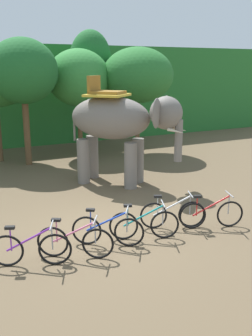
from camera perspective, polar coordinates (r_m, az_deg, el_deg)
name	(u,v)px	position (r m, az deg, el deg)	size (l,w,h in m)	color
ground_plane	(101,232)	(9.93, -3.78, -9.42)	(80.00, 80.00, 0.00)	brown
foliage_hedge	(1,94)	(23.27, -18.13, 10.49)	(36.00, 6.00, 5.20)	#28702D
tree_far_right	(23,71)	(16.52, -15.11, 13.71)	(2.84, 2.84, 5.24)	brown
tree_far_left	(79,78)	(18.18, -7.07, 13.16)	(2.88, 2.88, 4.89)	brown
tree_center_right	(91,62)	(19.62, -5.29, 15.44)	(2.08, 2.08, 5.83)	brown
tree_right	(138,75)	(18.49, 1.77, 13.62)	(3.35, 3.35, 4.98)	brown
elephant	(119,122)	(13.37, -1.02, 6.80)	(3.61, 3.74, 3.78)	slate
bike_purple	(31,249)	(8.42, -14.00, -11.59)	(1.60, 0.77, 0.92)	black
bike_pink	(75,241)	(8.57, -7.62, -10.78)	(1.49, 0.93, 0.92)	black
bike_blue	(108,230)	(9.04, -2.76, -9.23)	(1.47, 0.95, 0.92)	black
bike_teal	(144,224)	(9.37, 2.70, -8.36)	(1.60, 0.77, 0.92)	black
bike_white	(172,214)	(10.05, 6.94, -6.79)	(1.61, 0.75, 0.92)	black
bike_red	(211,214)	(10.23, 12.58, -6.67)	(1.63, 0.71, 0.92)	black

